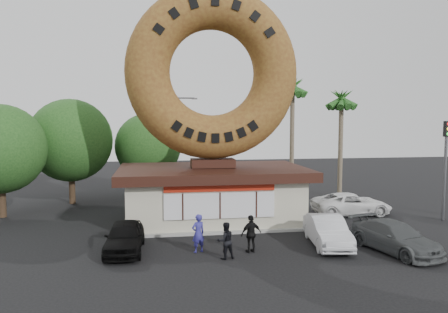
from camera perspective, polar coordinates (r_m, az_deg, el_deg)
name	(u,v)px	position (r m, az deg, el deg)	size (l,w,h in m)	color
ground	(229,250)	(21.18, 0.64, -12.09)	(90.00, 90.00, 0.00)	black
donut_shop	(213,192)	(26.55, -1.49, -4.68)	(11.20, 7.20, 3.80)	beige
giant_donut	(212,73)	(26.33, -1.53, 10.87)	(10.25, 10.25, 2.61)	olive
tree_west	(71,140)	(33.58, -19.40, 2.00)	(6.00, 6.00, 7.65)	#473321
tree_mid	(148,146)	(35.05, -9.89, 1.30)	(5.20, 5.20, 6.63)	#473321
tree_far	(0,149)	(30.60, -27.21, 0.89)	(5.60, 5.60, 7.14)	#473321
palm_near	(293,91)	(35.73, 8.95, 8.43)	(2.60, 2.60, 9.75)	#726651
palm_far	(342,102)	(35.52, 15.10, 6.84)	(2.60, 2.60, 8.75)	#726651
street_lamp	(175,140)	(36.05, -6.46, 2.18)	(2.11, 0.20, 8.00)	#59595E
traffic_signal	(446,157)	(29.67, 26.97, -0.11)	(0.30, 0.38, 6.07)	#59595E
person_left	(198,233)	(20.61, -3.39, -9.98)	(0.66, 0.43, 1.80)	navy
person_center	(225,241)	(19.68, 0.18, -10.92)	(0.80, 0.62, 1.65)	black
person_right	(251,234)	(20.61, 3.57, -10.04)	(1.03, 0.43, 1.76)	black
car_black	(125,237)	(21.20, -12.85, -10.19)	(1.69, 4.21, 1.43)	black
car_silver	(327,231)	(22.25, 13.35, -9.45)	(1.54, 4.42, 1.46)	#BBBCC1
car_grey	(395,237)	(22.19, 21.47, -9.79)	(1.94, 4.78, 1.39)	#4F5254
car_white	(351,204)	(29.57, 16.30, -5.98)	(2.34, 5.07, 1.41)	white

